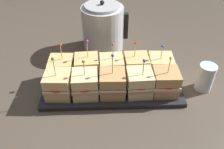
{
  "coord_description": "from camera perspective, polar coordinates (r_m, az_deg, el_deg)",
  "views": [
    {
      "loc": [
        -0.03,
        -0.71,
        0.64
      ],
      "look_at": [
        0.0,
        0.0,
        0.07
      ],
      "focal_mm": 38.0,
      "sensor_mm": 36.0,
      "label": 1
    }
  ],
  "objects": [
    {
      "name": "sandwich_front_far_left",
      "position": [
        0.89,
        -12.78,
        -2.43
      ],
      "size": [
        0.1,
        0.1,
        0.17
      ],
      "color": "#DBB77A",
      "rests_on": "serving_platter"
    },
    {
      "name": "serving_platter",
      "position": [
        0.95,
        -0.0,
        -2.82
      ],
      "size": [
        0.54,
        0.24,
        0.02
      ],
      "color": "#232328",
      "rests_on": "ground_plane"
    },
    {
      "name": "ground_plane",
      "position": [
        0.96,
        -0.0,
        -3.23
      ],
      "size": [
        6.0,
        6.0,
        0.0
      ],
      "primitive_type": "plane",
      "color": "#4C4238"
    },
    {
      "name": "sandwich_front_far_right",
      "position": [
        0.91,
        12.75,
        -1.8
      ],
      "size": [
        0.1,
        0.1,
        0.17
      ],
      "color": "tan",
      "rests_on": "serving_platter"
    },
    {
      "name": "drinking_glass",
      "position": [
        0.99,
        21.55,
        -0.64
      ],
      "size": [
        0.07,
        0.07,
        0.11
      ],
      "color": "silver",
      "rests_on": "ground_plane"
    },
    {
      "name": "sandwich_back_left",
      "position": [
        0.96,
        -6.04,
        1.61
      ],
      "size": [
        0.1,
        0.1,
        0.17
      ],
      "color": "tan",
      "rests_on": "serving_platter"
    },
    {
      "name": "sandwich_back_far_right",
      "position": [
        0.98,
        11.58,
        1.9
      ],
      "size": [
        0.1,
        0.1,
        0.15
      ],
      "color": "#DBB77A",
      "rests_on": "serving_platter"
    },
    {
      "name": "kettle_steel",
      "position": [
        1.15,
        -2.18,
        11.23
      ],
      "size": [
        0.22,
        0.2,
        0.24
      ],
      "color": "#B7BABF",
      "rests_on": "ground_plane"
    },
    {
      "name": "sandwich_back_center",
      "position": [
        0.96,
        -0.15,
        1.63
      ],
      "size": [
        0.1,
        0.1,
        0.16
      ],
      "color": "#DBB77A",
      "rests_on": "serving_platter"
    },
    {
      "name": "sandwich_front_left",
      "position": [
        0.88,
        -6.42,
        -2.4
      ],
      "size": [
        0.1,
        0.1,
        0.16
      ],
      "color": "beige",
      "rests_on": "serving_platter"
    },
    {
      "name": "sandwich_back_right",
      "position": [
        0.96,
        5.86,
        1.83
      ],
      "size": [
        0.1,
        0.1,
        0.16
      ],
      "color": "tan",
      "rests_on": "serving_platter"
    },
    {
      "name": "sandwich_front_center",
      "position": [
        0.88,
        0.22,
        -2.23
      ],
      "size": [
        0.1,
        0.1,
        0.18
      ],
      "color": "tan",
      "rests_on": "serving_platter"
    },
    {
      "name": "sandwich_back_far_left",
      "position": [
        0.97,
        -12.0,
        1.34
      ],
      "size": [
        0.1,
        0.1,
        0.16
      ],
      "color": "tan",
      "rests_on": "serving_platter"
    },
    {
      "name": "sandwich_front_right",
      "position": [
        0.89,
        6.62,
        -2.02
      ],
      "size": [
        0.1,
        0.1,
        0.16
      ],
      "color": "beige",
      "rests_on": "serving_platter"
    }
  ]
}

